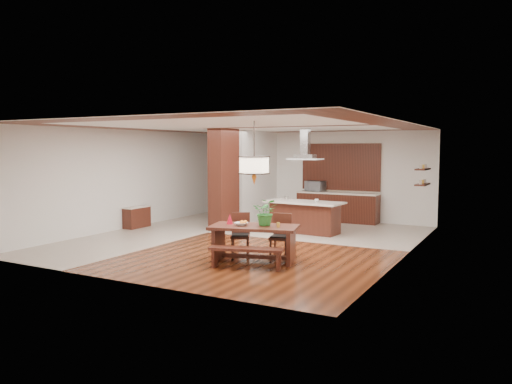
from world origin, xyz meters
The scene contains 25 objects.
room_shell centered at (0.00, 0.00, 2.06)m, with size 9.00×9.04×2.92m.
tile_hallway centered at (-2.75, 0.00, 0.01)m, with size 2.50×9.00×0.01m, color #B1A293.
tile_kitchen centered at (1.25, 2.50, 0.01)m, with size 5.50×4.00×0.01m, color #B1A293.
soffit_band centered at (0.00, 0.00, 2.88)m, with size 8.00×9.00×0.02m, color #38180E.
partition_pier centered at (-1.40, 1.20, 1.45)m, with size 0.45×1.00×2.90m, color black.
partition_stub centered at (-1.40, 3.30, 1.45)m, with size 0.18×2.40×2.90m, color silver.
hallway_console centered at (-3.81, 0.20, 0.32)m, with size 0.37×0.88×0.63m, color black.
hallway_doorway centered at (-2.70, 4.40, 1.05)m, with size 1.10×0.20×2.10m, color black.
rear_counter centered at (1.00, 4.20, 0.48)m, with size 2.60×0.62×0.95m.
kitchen_window centered at (1.00, 4.46, 1.75)m, with size 2.60×0.08×1.50m, color brown.
shelf_lower centered at (3.87, 2.60, 1.40)m, with size 0.26×0.90×0.04m, color black.
shelf_upper centered at (3.87, 2.60, 1.80)m, with size 0.26×0.90×0.04m, color black.
dining_table centered at (1.34, -2.00, 0.55)m, with size 1.96×1.33×0.75m.
dining_bench centered at (1.50, -2.63, 0.21)m, with size 1.46×0.32×0.41m, color black, non-canonical shape.
dining_chair_left centered at (0.76, -1.59, 0.46)m, with size 0.41×0.41×0.92m, color black, non-canonical shape.
dining_chair_right centered at (1.63, -1.36, 0.46)m, with size 0.41×0.41×0.93m, color black, non-canonical shape.
pendant_lantern centered at (1.34, -2.00, 2.25)m, with size 0.64×0.64×1.31m, color #F9E1BF, non-canonical shape.
foliage_plant centered at (1.54, -1.87, 1.03)m, with size 0.50×0.44×0.56m, color #257128.
fruit_bowl centered at (1.09, -2.11, 0.78)m, with size 0.27×0.27×0.07m, color beige.
napkin_cone centered at (0.77, -2.04, 0.86)m, with size 0.14×0.14×0.22m, color #AB0C1E.
gold_ornament centered at (1.86, -1.94, 0.80)m, with size 0.07×0.07×0.10m, color gold.
kitchen_island centered at (0.90, 1.72, 0.46)m, with size 2.21×1.08×0.89m.
range_hood centered at (0.90, 1.73, 2.46)m, with size 0.90×0.55×0.87m, color silver, non-canonical shape.
island_cup centered at (1.28, 1.65, 0.93)m, with size 0.11×0.11×0.09m, color white.
microwave centered at (0.23, 4.20, 1.12)m, with size 0.60×0.41×0.33m, color #ACADB3.
Camera 1 is at (6.22, -10.97, 2.34)m, focal length 35.00 mm.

